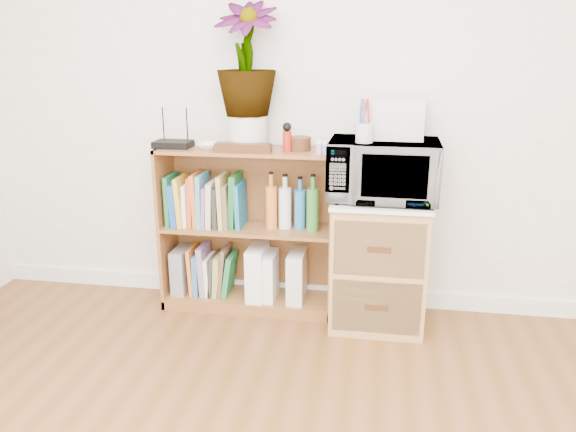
# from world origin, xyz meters

# --- Properties ---
(skirting_board) EXTENTS (4.00, 0.02, 0.10)m
(skirting_board) POSITION_xyz_m (0.00, 2.24, 0.05)
(skirting_board) COLOR white
(skirting_board) RESTS_ON ground
(bookshelf) EXTENTS (1.00, 0.30, 0.95)m
(bookshelf) POSITION_xyz_m (-0.35, 2.10, 0.47)
(bookshelf) COLOR brown
(bookshelf) RESTS_ON ground
(wicker_unit) EXTENTS (0.50, 0.45, 0.70)m
(wicker_unit) POSITION_xyz_m (0.40, 2.02, 0.35)
(wicker_unit) COLOR #9E7542
(wicker_unit) RESTS_ON ground
(microwave) EXTENTS (0.57, 0.39, 0.31)m
(microwave) POSITION_xyz_m (0.40, 2.02, 0.88)
(microwave) COLOR silver
(microwave) RESTS_ON wicker_unit
(pen_cup) EXTENTS (0.09, 0.09, 0.10)m
(pen_cup) POSITION_xyz_m (0.30, 1.93, 1.08)
(pen_cup) COLOR silver
(pen_cup) RESTS_ON microwave
(small_appliance) EXTENTS (0.26, 0.22, 0.21)m
(small_appliance) POSITION_xyz_m (0.46, 2.09, 1.14)
(small_appliance) COLOR silver
(small_appliance) RESTS_ON microwave
(router) EXTENTS (0.21, 0.14, 0.04)m
(router) POSITION_xyz_m (-0.77, 2.08, 0.97)
(router) COLOR black
(router) RESTS_ON bookshelf
(white_bowl) EXTENTS (0.13, 0.13, 0.03)m
(white_bowl) POSITION_xyz_m (-0.56, 2.07, 0.97)
(white_bowl) COLOR white
(white_bowl) RESTS_ON bookshelf
(plant_pot) EXTENTS (0.21, 0.21, 0.18)m
(plant_pot) POSITION_xyz_m (-0.35, 2.12, 1.04)
(plant_pot) COLOR silver
(plant_pot) RESTS_ON bookshelf
(potted_plant) EXTENTS (0.33, 0.33, 0.60)m
(potted_plant) POSITION_xyz_m (-0.35, 2.12, 1.43)
(potted_plant) COLOR #39712D
(potted_plant) RESTS_ON plant_pot
(trinket_box) EXTENTS (0.30, 0.08, 0.05)m
(trinket_box) POSITION_xyz_m (-0.34, 2.00, 0.97)
(trinket_box) COLOR #39210F
(trinket_box) RESTS_ON bookshelf
(kokeshi_doll) EXTENTS (0.05, 0.05, 0.11)m
(kokeshi_doll) POSITION_xyz_m (-0.12, 2.06, 1.01)
(kokeshi_doll) COLOR maroon
(kokeshi_doll) RESTS_ON bookshelf
(wooden_bowl) EXTENTS (0.12, 0.12, 0.07)m
(wooden_bowl) POSITION_xyz_m (-0.05, 2.11, 0.99)
(wooden_bowl) COLOR #3C2110
(wooden_bowl) RESTS_ON bookshelf
(paint_jars) EXTENTS (0.12, 0.04, 0.06)m
(paint_jars) POSITION_xyz_m (0.10, 2.01, 0.98)
(paint_jars) COLOR pink
(paint_jars) RESTS_ON bookshelf
(file_box) EXTENTS (0.08, 0.21, 0.27)m
(file_box) POSITION_xyz_m (-0.76, 2.10, 0.20)
(file_box) COLOR slate
(file_box) RESTS_ON bookshelf
(magazine_holder_left) EXTENTS (0.10, 0.25, 0.31)m
(magazine_holder_left) POSITION_xyz_m (-0.30, 2.09, 0.23)
(magazine_holder_left) COLOR white
(magazine_holder_left) RESTS_ON bookshelf
(magazine_holder_mid) EXTENTS (0.09, 0.22, 0.27)m
(magazine_holder_mid) POSITION_xyz_m (-0.23, 2.09, 0.21)
(magazine_holder_mid) COLOR white
(magazine_holder_mid) RESTS_ON bookshelf
(magazine_holder_right) EXTENTS (0.09, 0.23, 0.29)m
(magazine_holder_right) POSITION_xyz_m (-0.06, 2.09, 0.22)
(magazine_holder_right) COLOR silver
(magazine_holder_right) RESTS_ON bookshelf
(cookbooks) EXTENTS (0.43, 0.20, 0.31)m
(cookbooks) POSITION_xyz_m (-0.59, 2.10, 0.64)
(cookbooks) COLOR #1B6639
(cookbooks) RESTS_ON bookshelf
(liquor_bottles) EXTENTS (0.30, 0.07, 0.32)m
(liquor_bottles) POSITION_xyz_m (-0.09, 2.10, 0.65)
(liquor_bottles) COLOR orange
(liquor_bottles) RESTS_ON bookshelf
(lower_books) EXTENTS (0.27, 0.19, 0.30)m
(lower_books) POSITION_xyz_m (-0.58, 2.10, 0.20)
(lower_books) COLOR orange
(lower_books) RESTS_ON bookshelf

